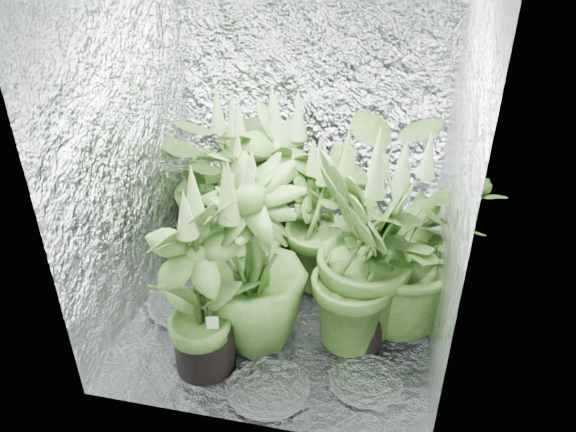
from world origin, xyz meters
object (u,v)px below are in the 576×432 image
(plant_d, at_px, (239,221))
(plant_c, at_px, (321,220))
(circulation_fan, at_px, (397,256))
(plant_a, at_px, (227,181))
(plant_h, at_px, (252,261))
(plant_b, at_px, (281,197))
(plant_g, at_px, (363,256))
(plant_f, at_px, (199,287))
(plant_e, at_px, (397,240))

(plant_d, bearing_deg, plant_c, 20.24)
(circulation_fan, bearing_deg, plant_a, -170.56)
(plant_d, height_order, plant_h, plant_h)
(plant_b, height_order, plant_g, plant_g)
(plant_c, height_order, plant_g, plant_g)
(plant_h, bearing_deg, plant_a, 115.46)
(plant_a, distance_m, plant_d, 0.42)
(plant_d, bearing_deg, plant_b, 50.39)
(plant_b, relative_size, plant_f, 1.05)
(plant_a, xyz_separation_m, circulation_fan, (1.07, -0.08, -0.35))
(plant_e, xyz_separation_m, circulation_fan, (0.02, 0.41, -0.38))
(plant_b, distance_m, plant_h, 0.62)
(plant_e, xyz_separation_m, plant_h, (-0.68, -0.28, -0.04))
(plant_b, distance_m, plant_f, 0.89)
(plant_g, distance_m, circulation_fan, 0.75)
(plant_g, bearing_deg, plant_d, 156.28)
(plant_d, distance_m, circulation_fan, 0.98)
(plant_g, bearing_deg, plant_f, -155.98)
(plant_e, bearing_deg, plant_c, 147.24)
(plant_a, xyz_separation_m, plant_f, (0.18, -1.01, -0.02))
(plant_b, relative_size, plant_h, 1.04)
(plant_d, distance_m, plant_e, 0.88)
(plant_c, height_order, plant_f, plant_f)
(plant_d, bearing_deg, plant_g, -23.72)
(plant_e, xyz_separation_m, plant_f, (-0.87, -0.52, -0.04))
(plant_e, height_order, plant_f, plant_e)
(plant_d, xyz_separation_m, plant_h, (0.18, -0.39, 0.03))
(plant_e, distance_m, plant_h, 0.74)
(plant_e, distance_m, plant_f, 1.02)
(plant_a, height_order, plant_g, plant_g)
(plant_b, bearing_deg, plant_e, -27.10)
(plant_b, distance_m, plant_g, 0.76)
(plant_c, height_order, circulation_fan, plant_c)
(plant_a, bearing_deg, plant_c, -19.18)
(plant_a, height_order, plant_f, plant_f)
(plant_g, height_order, plant_h, plant_g)
(plant_g, xyz_separation_m, circulation_fan, (0.17, 0.61, -0.40))
(plant_b, xyz_separation_m, plant_c, (0.25, -0.07, -0.08))
(plant_a, height_order, plant_b, plant_b)
(plant_c, relative_size, plant_h, 0.87)
(plant_b, xyz_separation_m, circulation_fan, (0.70, 0.07, -0.36))
(plant_b, xyz_separation_m, plant_g, (0.52, -0.54, 0.04))
(plant_b, distance_m, plant_c, 0.27)
(plant_b, bearing_deg, plant_g, -46.04)
(plant_a, xyz_separation_m, plant_c, (0.62, -0.22, -0.07))
(plant_d, height_order, plant_f, plant_f)
(plant_f, distance_m, plant_h, 0.31)
(plant_c, bearing_deg, plant_d, -159.76)
(plant_d, bearing_deg, circulation_fan, 18.56)
(plant_a, height_order, circulation_fan, plant_a)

